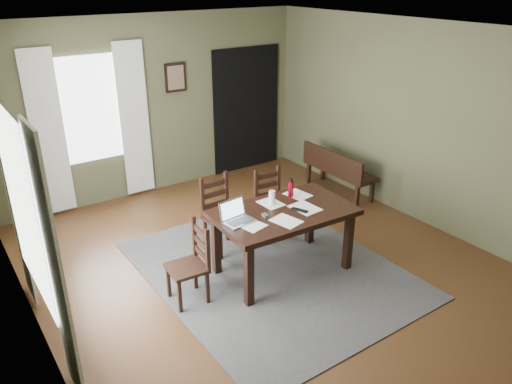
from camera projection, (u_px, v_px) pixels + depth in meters
ground at (270, 270)px, 5.91m from camera, size 5.00×6.00×0.01m
room_shell at (272, 122)px, 5.18m from camera, size 5.02×6.02×2.71m
rug at (270, 269)px, 5.91m from camera, size 2.60×3.20×0.01m
dining_table at (283, 218)px, 5.62m from camera, size 1.60×1.01×0.78m
chair_end at (191, 264)px, 5.21m from camera, size 0.41×0.41×0.88m
chair_back_left at (221, 215)px, 6.18m from camera, size 0.44×0.44×0.95m
chair_back_right at (272, 204)px, 6.51m from camera, size 0.43×0.43×0.91m
bench at (337, 168)px, 7.75m from camera, size 0.41×1.29×0.73m
laptop at (236, 216)px, 5.33m from camera, size 0.35×0.29×0.22m
computer_mouse at (265, 215)px, 5.43m from camera, size 0.06×0.09×0.03m
tv_remote at (300, 210)px, 5.56m from camera, size 0.12×0.20×0.02m
drinking_glass at (272, 198)px, 5.69m from camera, size 0.08×0.08×0.17m
water_bottle at (291, 188)px, 5.88m from camera, size 0.08×0.08×0.22m
paper_a at (250, 225)px, 5.26m from camera, size 0.30×0.35×0.00m
paper_b at (305, 208)px, 5.63m from camera, size 0.28×0.35×0.00m
paper_c at (271, 203)px, 5.74m from camera, size 0.24×0.30×0.00m
paper_d at (298, 195)px, 5.97m from camera, size 0.27×0.33×0.00m
paper_e at (286, 221)px, 5.34m from camera, size 0.30×0.35×0.00m
window_left at (21, 204)px, 4.19m from camera, size 0.01×1.30×1.70m
window_back at (90, 110)px, 7.03m from camera, size 1.00×0.01×1.50m
curtain_left_near at (56, 273)px, 3.69m from camera, size 0.03×0.48×2.30m
curtain_left_far at (12, 197)px, 4.92m from camera, size 0.03×0.48×2.30m
curtain_back_left at (48, 135)px, 6.79m from camera, size 0.44×0.03×2.30m
curtain_back_right at (134, 120)px, 7.43m from camera, size 0.44×0.03×2.30m
framed_picture at (175, 77)px, 7.61m from camera, size 0.34×0.03×0.44m
doorway_back at (247, 110)px, 8.57m from camera, size 1.30×0.03×2.10m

